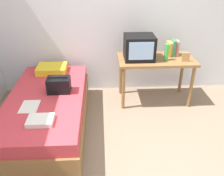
% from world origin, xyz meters
% --- Properties ---
extents(ground_plane, '(8.00, 8.00, 0.00)m').
position_xyz_m(ground_plane, '(0.00, 0.00, 0.00)').
color(ground_plane, '#84705B').
extents(wall_back, '(5.20, 0.10, 2.60)m').
position_xyz_m(wall_back, '(0.00, 2.00, 1.30)').
color(wall_back, silver).
rests_on(wall_back, ground).
extents(bed, '(1.00, 2.00, 0.50)m').
position_xyz_m(bed, '(-1.00, 0.86, 0.25)').
color(bed, olive).
rests_on(bed, ground).
extents(desk, '(1.16, 0.60, 0.73)m').
position_xyz_m(desk, '(0.58, 1.51, 0.64)').
color(desk, olive).
rests_on(desk, ground).
extents(tv, '(0.44, 0.39, 0.36)m').
position_xyz_m(tv, '(0.31, 1.51, 0.91)').
color(tv, black).
rests_on(tv, desk).
extents(water_bottle, '(0.06, 0.06, 0.25)m').
position_xyz_m(water_bottle, '(0.70, 1.43, 0.85)').
color(water_bottle, green).
rests_on(water_bottle, desk).
extents(book_row, '(0.17, 0.17, 0.25)m').
position_xyz_m(book_row, '(0.85, 1.63, 0.84)').
color(book_row, gold).
rests_on(book_row, desk).
extents(picture_frame, '(0.11, 0.02, 0.13)m').
position_xyz_m(picture_frame, '(0.98, 1.37, 0.80)').
color(picture_frame, '#B27F4C').
rests_on(picture_frame, desk).
extents(pillow, '(0.45, 0.36, 0.10)m').
position_xyz_m(pillow, '(-1.04, 1.61, 0.55)').
color(pillow, yellow).
rests_on(pillow, bed).
extents(handbag, '(0.30, 0.20, 0.22)m').
position_xyz_m(handbag, '(-0.83, 0.96, 0.60)').
color(handbag, black).
rests_on(handbag, bed).
extents(magazine, '(0.21, 0.29, 0.01)m').
position_xyz_m(magazine, '(-1.14, 0.60, 0.50)').
color(magazine, white).
rests_on(magazine, bed).
extents(remote_dark, '(0.04, 0.16, 0.02)m').
position_xyz_m(remote_dark, '(-0.95, 0.29, 0.51)').
color(remote_dark, black).
rests_on(remote_dark, bed).
extents(folded_towel, '(0.28, 0.22, 0.05)m').
position_xyz_m(folded_towel, '(-0.94, 0.27, 0.52)').
color(folded_towel, white).
rests_on(folded_towel, bed).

